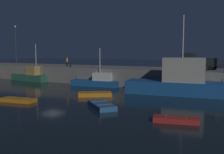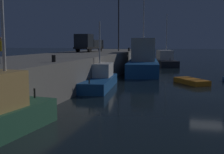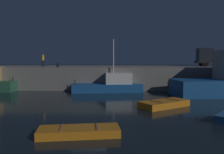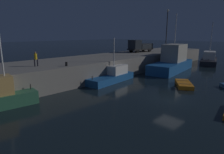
% 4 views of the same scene
% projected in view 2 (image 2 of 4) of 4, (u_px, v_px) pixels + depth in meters
% --- Properties ---
extents(ground_plane, '(320.00, 320.00, 0.00)m').
position_uv_depth(ground_plane, '(207.00, 94.00, 22.27)').
color(ground_plane, black).
extents(pier_quay, '(64.30, 9.06, 2.71)m').
position_uv_depth(pier_quay, '(43.00, 72.00, 25.77)').
color(pier_quay, gray).
rests_on(pier_quay, ground).
extents(fishing_trawler_red, '(12.31, 5.38, 9.75)m').
position_uv_depth(fishing_trawler_red, '(143.00, 61.00, 37.34)').
color(fishing_trawler_red, '#195193').
rests_on(fishing_trawler_red, ground).
extents(fishing_boat_blue, '(7.99, 3.26, 5.89)m').
position_uv_depth(fishing_boat_blue, '(99.00, 79.00, 25.60)').
color(fishing_boat_blue, '#195193').
rests_on(fishing_boat_blue, ground).
extents(fishing_boat_grey, '(10.01, 5.57, 8.76)m').
position_uv_depth(fishing_boat_grey, '(164.00, 60.00, 49.61)').
color(fishing_boat_grey, '#232328').
rests_on(fishing_boat_grey, ground).
extents(dinghy_red_small, '(4.18, 3.58, 0.52)m').
position_uv_depth(dinghy_red_small, '(191.00, 81.00, 27.88)').
color(dinghy_red_small, orange).
rests_on(dinghy_red_small, ground).
extents(lamp_post_east, '(0.44, 0.44, 8.54)m').
position_uv_depth(lamp_post_east, '(119.00, 19.00, 43.45)').
color(lamp_post_east, '#38383D').
rests_on(lamp_post_east, pier_quay).
extents(utility_truck, '(5.86, 2.74, 2.47)m').
position_uv_depth(utility_truck, '(88.00, 43.00, 40.21)').
color(utility_truck, black).
rests_on(utility_truck, pier_quay).
extents(dockworker, '(0.42, 0.40, 1.68)m').
position_uv_depth(dockworker, '(1.00, 49.00, 17.67)').
color(dockworker, black).
rests_on(dockworker, pier_quay).
extents(bollard_west, '(0.28, 0.28, 0.55)m').
position_uv_depth(bollard_west, '(129.00, 49.00, 42.89)').
color(bollard_west, black).
rests_on(bollard_west, pier_quay).
extents(bollard_central, '(0.28, 0.28, 0.47)m').
position_uv_depth(bollard_central, '(54.00, 59.00, 19.61)').
color(bollard_central, black).
rests_on(bollard_central, pier_quay).
extents(bollard_east, '(0.28, 0.28, 0.50)m').
position_uv_depth(bollard_east, '(135.00, 49.00, 47.52)').
color(bollard_east, black).
rests_on(bollard_east, pier_quay).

